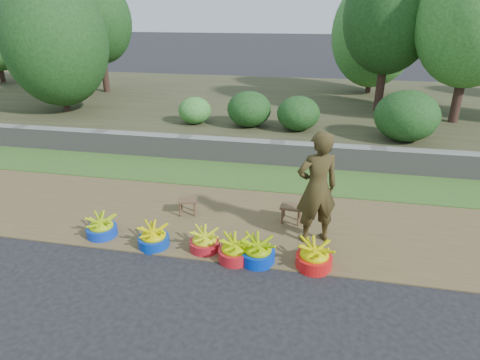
% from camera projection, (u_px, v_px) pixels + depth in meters
% --- Properties ---
extents(ground_plane, '(120.00, 120.00, 0.00)m').
position_uv_depth(ground_plane, '(243.00, 266.00, 5.65)').
color(ground_plane, black).
rests_on(ground_plane, ground).
extents(dirt_shoulder, '(80.00, 2.50, 0.02)m').
position_uv_depth(dirt_shoulder, '(257.00, 223.00, 6.78)').
color(dirt_shoulder, brown).
rests_on(dirt_shoulder, ground).
extents(grass_verge, '(80.00, 1.50, 0.04)m').
position_uv_depth(grass_verge, '(272.00, 177.00, 8.58)').
color(grass_verge, '#3C6524').
rests_on(grass_verge, ground).
extents(retaining_wall, '(80.00, 0.35, 0.55)m').
position_uv_depth(retaining_wall, '(277.00, 153.00, 9.24)').
color(retaining_wall, gray).
rests_on(retaining_wall, ground).
extents(earth_bank, '(80.00, 10.00, 0.50)m').
position_uv_depth(earth_bank, '(293.00, 108.00, 13.67)').
color(earth_bank, '#3E3F25').
rests_on(earth_bank, ground).
extents(vegetation, '(35.83, 8.34, 4.47)m').
position_uv_depth(vegetation, '(304.00, 32.00, 12.14)').
color(vegetation, '#332019').
rests_on(vegetation, earth_bank).
extents(basin_a, '(0.48, 0.48, 0.35)m').
position_uv_depth(basin_a, '(101.00, 227.00, 6.33)').
color(basin_a, '#0E34B7').
rests_on(basin_a, ground).
extents(basin_b, '(0.47, 0.47, 0.35)m').
position_uv_depth(basin_b, '(153.00, 237.00, 6.06)').
color(basin_b, '#0835A3').
rests_on(basin_b, ground).
extents(basin_c, '(0.45, 0.45, 0.34)m').
position_uv_depth(basin_c, '(205.00, 241.00, 5.96)').
color(basin_c, '#AF1721').
rests_on(basin_c, ground).
extents(basin_d, '(0.47, 0.47, 0.35)m').
position_uv_depth(basin_d, '(235.00, 250.00, 5.73)').
color(basin_d, red).
rests_on(basin_d, ground).
extents(basin_e, '(0.50, 0.50, 0.37)m').
position_uv_depth(basin_e, '(258.00, 251.00, 5.69)').
color(basin_e, '#0430B9').
rests_on(basin_e, ground).
extents(basin_f, '(0.51, 0.51, 0.38)m').
position_uv_depth(basin_f, '(314.00, 257.00, 5.57)').
color(basin_f, red).
rests_on(basin_f, ground).
extents(stool_left, '(0.37, 0.32, 0.29)m').
position_uv_depth(stool_left, '(188.00, 202.00, 6.96)').
color(stool_left, brown).
rests_on(stool_left, dirt_shoulder).
extents(stool_right, '(0.38, 0.30, 0.31)m').
position_uv_depth(stool_right, '(291.00, 209.00, 6.68)').
color(stool_right, brown).
rests_on(stool_right, dirt_shoulder).
extents(vendor_woman, '(0.75, 0.64, 1.76)m').
position_uv_depth(vendor_woman, '(317.00, 188.00, 5.93)').
color(vendor_woman, black).
rests_on(vendor_woman, dirt_shoulder).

